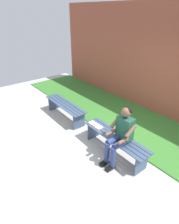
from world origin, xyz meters
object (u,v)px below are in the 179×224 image
object	(u,v)px
bench_far	(65,107)
person_seated	(121,134)
apple	(113,130)
book_open	(96,125)
bench_near	(115,140)

from	to	relation	value
bench_far	person_seated	size ratio (longest dim) A/B	1.33
apple	book_open	xyz separation A→B (m)	(0.46, 0.13, -0.03)
bench_near	person_seated	xyz separation A→B (m)	(-0.23, 0.10, 0.35)
bench_far	book_open	distance (m)	1.49
book_open	apple	bearing A→B (deg)	-162.55
bench_near	apple	bearing A→B (deg)	-26.39
apple	bench_far	bearing A→B (deg)	2.13
bench_near	book_open	bearing A→B (deg)	5.88
bench_near	book_open	distance (m)	0.62
bench_far	apple	distance (m)	1.95
person_seated	apple	bearing A→B (deg)	-25.02
bench_far	person_seated	distance (m)	2.34
bench_far	apple	xyz separation A→B (m)	(-1.94, -0.07, 0.16)
bench_near	bench_far	distance (m)	2.08
apple	person_seated	bearing A→B (deg)	154.98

